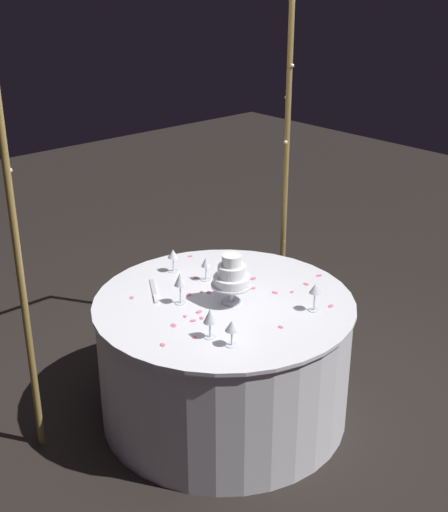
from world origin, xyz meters
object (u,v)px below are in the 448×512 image
at_px(main_table, 224,358).
at_px(tiered_cake, 232,276).
at_px(wine_glass_0, 232,327).
at_px(wine_glass_2, 210,317).
at_px(cake_knife, 154,292).
at_px(wine_glass_4, 180,281).
at_px(decorative_arch, 169,130).
at_px(wine_glass_3, 173,255).
at_px(wine_glass_5, 315,290).
at_px(wine_glass_1, 206,264).

bearing_deg(main_table, tiered_cake, -66.42).
xyz_separation_m(wine_glass_0, wine_glass_2, (-0.03, 0.13, 0.01)).
bearing_deg(tiered_cake, cake_knife, 123.48).
bearing_deg(wine_glass_4, decorative_arch, 58.04).
relative_size(wine_glass_2, wine_glass_3, 1.10).
relative_size(main_table, tiered_cake, 5.13).
relative_size(tiered_cake, cake_knife, 1.04).
bearing_deg(wine_glass_0, wine_glass_2, 102.44).
xyz_separation_m(wine_glass_3, cake_knife, (-0.25, -0.15, -0.10)).
height_order(decorative_arch, cake_knife, decorative_arch).
relative_size(wine_glass_0, wine_glass_5, 0.87).
height_order(wine_glass_4, cake_knife, wine_glass_4).
bearing_deg(cake_knife, tiered_cake, -56.52).
xyz_separation_m(wine_glass_1, wine_glass_3, (-0.07, 0.22, 0.00)).
height_order(decorative_arch, wine_glass_5, decorative_arch).
height_order(decorative_arch, tiered_cake, decorative_arch).
relative_size(main_table, cake_knife, 5.35).
distance_m(wine_glass_1, cake_knife, 0.34).
bearing_deg(wine_glass_1, wine_glass_5, -74.52).
xyz_separation_m(decorative_arch, tiered_cake, (0.02, -0.48, -0.69)).
relative_size(wine_glass_0, wine_glass_4, 0.75).
height_order(decorative_arch, wine_glass_0, decorative_arch).
bearing_deg(wine_glass_0, wine_glass_5, -2.49).
relative_size(wine_glass_1, wine_glass_5, 0.92).
relative_size(main_table, wine_glass_4, 7.95).
bearing_deg(wine_glass_1, wine_glass_3, 107.62).
height_order(wine_glass_2, cake_knife, wine_glass_2).
relative_size(decorative_arch, wine_glass_3, 17.60).
xyz_separation_m(tiered_cake, wine_glass_2, (-0.33, -0.21, -0.04)).
height_order(wine_glass_2, wine_glass_3, wine_glass_2).
xyz_separation_m(tiered_cake, wine_glass_0, (-0.30, -0.33, -0.06)).
bearing_deg(cake_knife, main_table, -55.43).
bearing_deg(wine_glass_5, cake_knife, 124.96).
relative_size(wine_glass_1, wine_glass_2, 0.91).
bearing_deg(wine_glass_3, decorative_arch, -127.47).
height_order(wine_glass_0, wine_glass_1, wine_glass_1).
xyz_separation_m(decorative_arch, wine_glass_0, (-0.28, -0.81, -0.75)).
relative_size(tiered_cake, wine_glass_0, 2.07).
distance_m(wine_glass_1, wine_glass_3, 0.23).
bearing_deg(wine_glass_2, wine_glass_0, -77.56).
distance_m(wine_glass_2, wine_glass_5, 0.61).
height_order(wine_glass_0, wine_glass_5, wine_glass_5).
distance_m(wine_glass_1, wine_glass_2, 0.65).
distance_m(decorative_arch, cake_knife, 0.88).
xyz_separation_m(wine_glass_1, cake_knife, (-0.32, 0.06, -0.10)).
distance_m(tiered_cake, wine_glass_3, 0.52).
distance_m(wine_glass_3, cake_knife, 0.31).
xyz_separation_m(wine_glass_4, wine_glass_5, (0.47, -0.53, -0.02)).
distance_m(decorative_arch, wine_glass_3, 0.75).
height_order(wine_glass_2, wine_glass_4, wine_glass_4).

